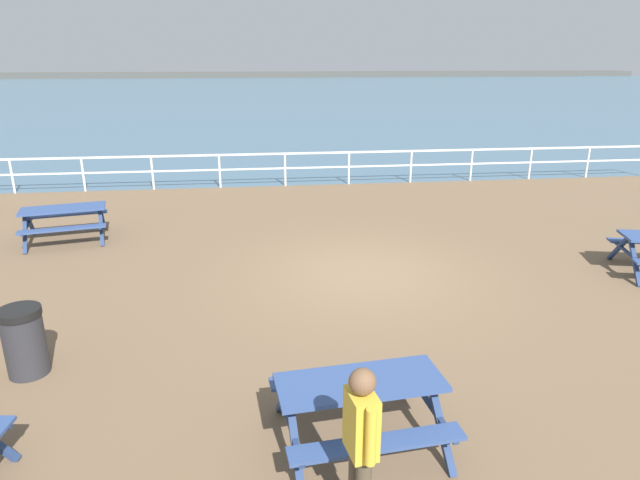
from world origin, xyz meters
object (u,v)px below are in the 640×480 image
at_px(picnic_table_near_right, 360,396).
at_px(litter_bin, 24,341).
at_px(picnic_table_mid_centre, 64,216).
at_px(visitor, 361,442).

xyz_separation_m(picnic_table_near_right, litter_bin, (-4.15, 1.89, -0.10)).
relative_size(picnic_table_near_right, litter_bin, 2.04).
relative_size(picnic_table_mid_centre, litter_bin, 2.18).
height_order(picnic_table_mid_centre, litter_bin, litter_bin).
bearing_deg(picnic_table_near_right, litter_bin, 149.91).
bearing_deg(picnic_table_mid_centre, visitor, -71.82).
distance_m(picnic_table_mid_centre, litter_bin, 5.91).
bearing_deg(litter_bin, picnic_table_near_right, -24.49).
distance_m(picnic_table_near_right, litter_bin, 4.56).
xyz_separation_m(picnic_table_mid_centre, visitor, (5.16, -8.85, 0.36)).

